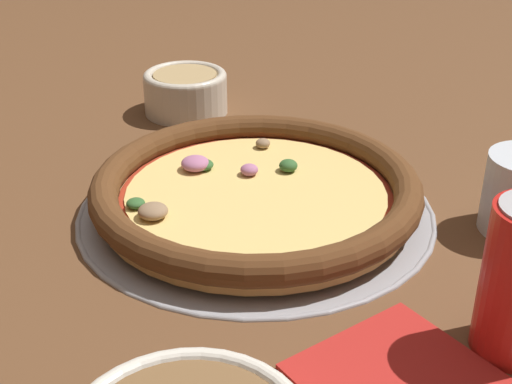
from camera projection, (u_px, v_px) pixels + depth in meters
name	position (u px, v px, depth m)	size (l,w,h in m)	color
ground_plane	(256.00, 211.00, 0.74)	(3.00, 3.00, 0.00)	brown
pizza_tray	(256.00, 208.00, 0.74)	(0.37, 0.37, 0.01)	#9E9EA3
pizza	(256.00, 190.00, 0.73)	(0.34, 0.34, 0.04)	tan
bowl_near	(186.00, 90.00, 0.97)	(0.11, 0.11, 0.06)	beige
napkin	(395.00, 373.00, 0.52)	(0.16, 0.15, 0.01)	#B2231E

